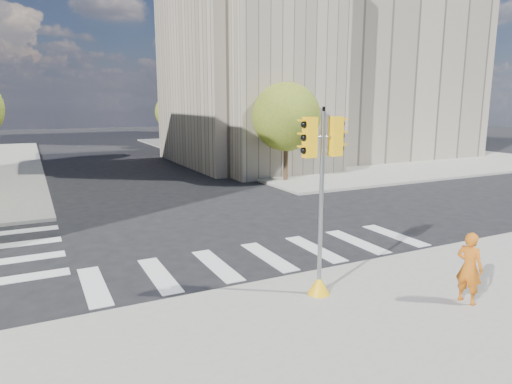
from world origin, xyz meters
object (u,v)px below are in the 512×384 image
photographer (469,268)px  traffic_signal (321,218)px  lamp_near (263,107)px  lamp_far (197,106)px

photographer → traffic_signal: bearing=43.8°
lamp_near → lamp_far: bearing=90.0°
lamp_far → traffic_signal: (-8.48, -33.45, -2.44)m
lamp_near → traffic_signal: (-8.48, -19.45, -2.44)m
lamp_near → photographer: bearing=-104.5°
traffic_signal → photographer: size_ratio=2.66×
photographer → lamp_far: bearing=-20.7°
photographer → lamp_near: bearing=-26.3°
lamp_far → lamp_near: bearing=-90.0°
lamp_near → lamp_far: 14.00m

